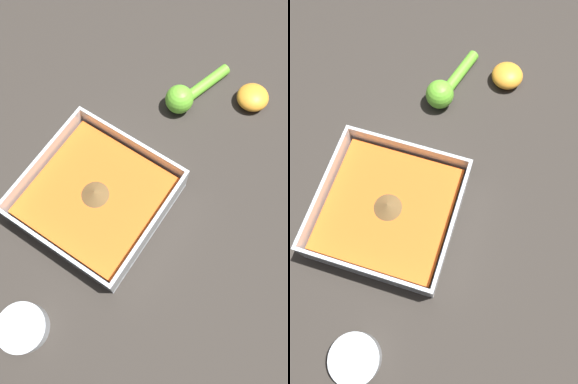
{
  "view_description": "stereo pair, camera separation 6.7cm",
  "coord_description": "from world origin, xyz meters",
  "views": [
    {
      "loc": [
        0.13,
        0.23,
        0.66
      ],
      "look_at": [
        -0.07,
        0.1,
        0.03
      ],
      "focal_mm": 35.0,
      "sensor_mm": 36.0,
      "label": 1
    },
    {
      "loc": [
        0.16,
        0.17,
        0.66
      ],
      "look_at": [
        -0.07,
        0.1,
        0.03
      ],
      "focal_mm": 35.0,
      "sensor_mm": 36.0,
      "label": 2
    }
  ],
  "objects": [
    {
      "name": "spice_bowl",
      "position": [
        0.23,
        0.06,
        0.02
      ],
      "size": [
        0.08,
        0.08,
        0.03
      ],
      "color": "silver",
      "rests_on": "ground_plane"
    },
    {
      "name": "lemon_half",
      "position": [
        -0.37,
        0.17,
        0.02
      ],
      "size": [
        0.06,
        0.06,
        0.04
      ],
      "color": "orange",
      "rests_on": "ground_plane"
    },
    {
      "name": "lemon_squeezer",
      "position": [
        -0.29,
        0.05,
        0.02
      ],
      "size": [
        0.16,
        0.08,
        0.06
      ],
      "rotation": [
        0.0,
        0.0,
        6.0
      ],
      "color": "#6BC633",
      "rests_on": "ground_plane"
    },
    {
      "name": "ground_plane",
      "position": [
        0.0,
        0.0,
        0.0
      ],
      "size": [
        4.0,
        4.0,
        0.0
      ],
      "primitive_type": "plane",
      "color": "#332D28"
    },
    {
      "name": "square_dish",
      "position": [
        -0.02,
        0.03,
        0.02
      ],
      "size": [
        0.24,
        0.24,
        0.07
      ],
      "color": "silver",
      "rests_on": "ground_plane"
    }
  ]
}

